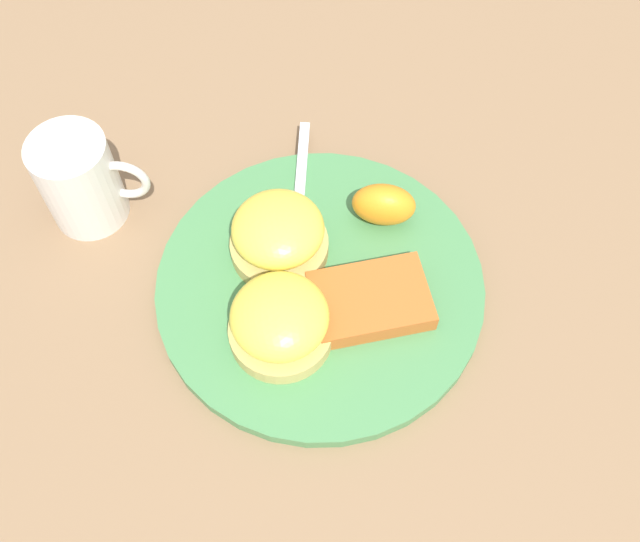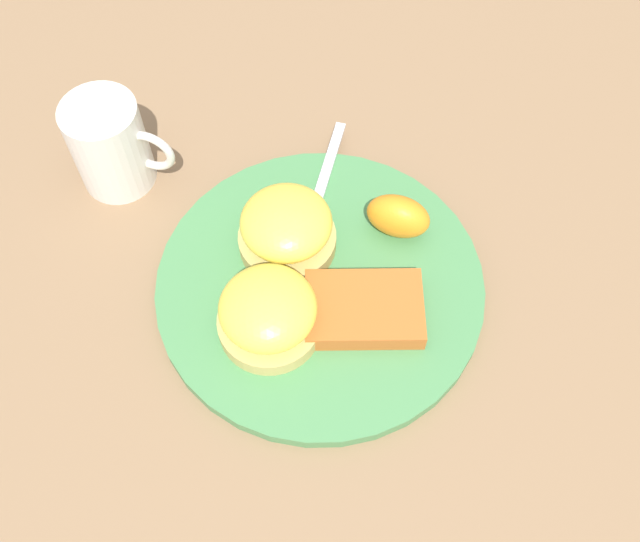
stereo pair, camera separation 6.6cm
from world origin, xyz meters
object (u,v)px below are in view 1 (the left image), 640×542
at_px(orange_wedge, 384,205).
at_px(fork, 298,219).
at_px(sandwich_benedict_left, 278,235).
at_px(cup, 81,180).
at_px(sandwich_benedict_right, 280,321).
at_px(hashbrown_patty, 370,301).

relative_size(orange_wedge, fork, 0.29).
xyz_separation_m(sandwich_benedict_left, cup, (-0.19, 0.04, 0.01)).
bearing_deg(cup, sandwich_benedict_left, -12.50).
height_order(sandwich_benedict_right, fork, sandwich_benedict_right).
height_order(sandwich_benedict_left, cup, cup).
bearing_deg(fork, hashbrown_patty, -49.87).
distance_m(hashbrown_patty, cup, 0.29).
bearing_deg(hashbrown_patty, sandwich_benedict_right, -154.76).
height_order(sandwich_benedict_right, cup, cup).
bearing_deg(orange_wedge, hashbrown_patty, -94.62).
distance_m(orange_wedge, cup, 0.28).
relative_size(hashbrown_patty, cup, 0.99).
xyz_separation_m(sandwich_benedict_right, fork, (0.00, 0.12, -0.03)).
bearing_deg(sandwich_benedict_left, hashbrown_patty, -30.44).
relative_size(fork, cup, 2.01).
bearing_deg(orange_wedge, sandwich_benedict_left, -154.23).
xyz_separation_m(sandwich_benedict_right, orange_wedge, (0.08, 0.13, -0.01)).
bearing_deg(sandwich_benedict_right, orange_wedge, 57.63).
bearing_deg(sandwich_benedict_left, orange_wedge, 25.77).
bearing_deg(sandwich_benedict_right, sandwich_benedict_left, 96.89).
distance_m(sandwich_benedict_right, fork, 0.12).
bearing_deg(fork, cup, 178.22).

